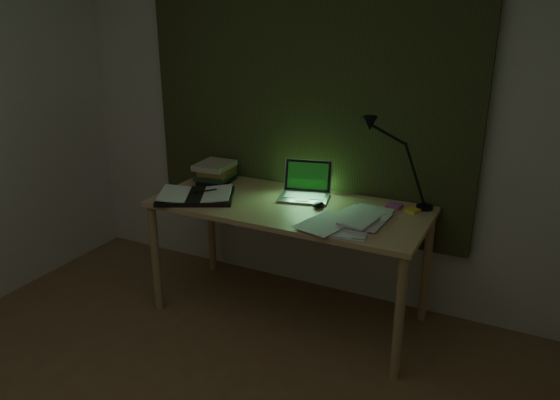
% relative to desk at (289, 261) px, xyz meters
% --- Properties ---
extents(wall_back, '(3.50, 0.00, 2.50)m').
position_rel_desk_xyz_m(wall_back, '(-0.09, 0.44, 0.87)').
color(wall_back, silver).
rests_on(wall_back, ground).
extents(curtain, '(2.20, 0.06, 2.00)m').
position_rel_desk_xyz_m(curtain, '(-0.09, 0.40, 1.07)').
color(curtain, '#2D3219').
rests_on(curtain, wall_back).
extents(desk, '(1.65, 0.72, 0.75)m').
position_rel_desk_xyz_m(desk, '(0.00, 0.00, 0.00)').
color(desk, tan).
rests_on(desk, floor).
extents(laptop, '(0.37, 0.40, 0.21)m').
position_rel_desk_xyz_m(laptop, '(0.04, 0.13, 0.48)').
color(laptop, '#B2B1B6').
rests_on(laptop, desk).
extents(open_textbook, '(0.55, 0.50, 0.04)m').
position_rel_desk_xyz_m(open_textbook, '(-0.56, -0.16, 0.40)').
color(open_textbook, white).
rests_on(open_textbook, desk).
extents(book_stack, '(0.24, 0.28, 0.14)m').
position_rel_desk_xyz_m(book_stack, '(-0.63, 0.17, 0.44)').
color(book_stack, white).
rests_on(book_stack, desk).
extents(loose_papers, '(0.37, 0.39, 0.02)m').
position_rel_desk_xyz_m(loose_papers, '(0.42, -0.09, 0.39)').
color(loose_papers, silver).
rests_on(loose_papers, desk).
extents(mouse, '(0.07, 0.10, 0.03)m').
position_rel_desk_xyz_m(mouse, '(0.18, 0.03, 0.39)').
color(mouse, black).
rests_on(mouse, desk).
extents(sticky_yellow, '(0.09, 0.09, 0.02)m').
position_rel_desk_xyz_m(sticky_yellow, '(0.69, 0.21, 0.38)').
color(sticky_yellow, yellow).
rests_on(sticky_yellow, desk).
extents(sticky_pink, '(0.09, 0.09, 0.02)m').
position_rel_desk_xyz_m(sticky_pink, '(0.58, 0.23, 0.39)').
color(sticky_pink, '#D1519D').
rests_on(sticky_pink, desk).
extents(desk_lamp, '(0.38, 0.32, 0.52)m').
position_rel_desk_xyz_m(desk_lamp, '(0.74, 0.29, 0.64)').
color(desk_lamp, black).
rests_on(desk_lamp, desk).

